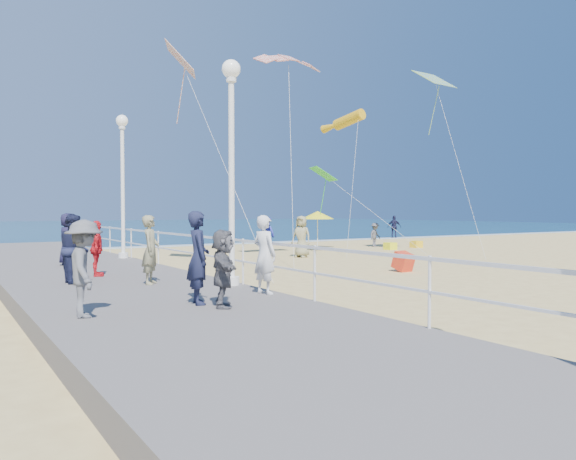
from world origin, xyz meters
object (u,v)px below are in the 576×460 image
beach_chair_right (416,244)px  spectator_6 (151,250)px  beach_chair_left (390,246)px  spectator_3 (97,248)px  beach_walker_c (301,237)px  beach_walker_a (375,235)px  spectator_0 (198,258)px  lamp_post_mid (231,148)px  spectator_4 (68,239)px  toddler_held (267,235)px  box_kite (403,263)px  woman_holding_toddler (265,255)px  spectator_7 (74,248)px  beach_umbrella (318,215)px  spectator_2 (84,268)px  lamp_post_far (123,171)px  beach_walker_b (394,227)px  spectator_5 (223,268)px

beach_chair_right → spectator_6: bearing=-151.7°
beach_chair_left → spectator_3: bearing=-156.5°
beach_chair_left → beach_walker_c: bearing=-167.4°
beach_walker_a → beach_walker_c: beach_walker_c is taller
spectator_0 → beach_chair_right: bearing=-43.1°
lamp_post_mid → spectator_4: size_ratio=3.14×
lamp_post_mid → toddler_held: size_ratio=6.74×
beach_walker_c → box_kite: 7.08m
woman_holding_toddler → spectator_3: size_ratio=1.11×
spectator_4 → beach_chair_left: spectator_4 is taller
woman_holding_toddler → spectator_3: woman_holding_toddler is taller
lamp_post_mid → spectator_7: bearing=141.5°
box_kite → beach_chair_left: bearing=45.9°
spectator_0 → box_kite: bearing=-52.6°
lamp_post_mid → spectator_7: (-3.08, 2.46, -2.41)m
beach_walker_a → beach_walker_c: (-7.93, -3.92, 0.24)m
spectator_0 → spectator_6: bearing=8.7°
spectator_0 → spectator_3: (-0.52, 5.63, -0.13)m
spectator_0 → beach_chair_right: 24.01m
woman_holding_toddler → beach_umbrella: (12.58, 15.76, 0.67)m
spectator_2 → spectator_6: 4.18m
spectator_0 → beach_chair_left: (17.16, 13.30, -1.08)m
beach_walker_c → lamp_post_far: bearing=-113.4°
spectator_7 → beach_walker_b: (27.50, 18.07, -0.36)m
spectator_5 → lamp_post_far: bearing=16.5°
spectator_5 → box_kite: spectator_5 is taller
spectator_6 → beach_chair_right: bearing=-29.4°
spectator_6 → beach_umbrella: 19.14m
beach_walker_a → beach_chair_right: 2.47m
spectator_5 → beach_umbrella: bearing=-16.1°
lamp_post_mid → spectator_0: lamp_post_mid is taller
lamp_post_mid → beach_umbrella: bearing=48.4°
spectator_3 → beach_chair_left: 19.30m
beach_umbrella → spectator_2: bearing=-135.0°
woman_holding_toddler → beach_umbrella: beach_umbrella is taller
beach_umbrella → beach_walker_c: bearing=-132.5°
toddler_held → spectator_5: size_ratio=0.55×
lamp_post_far → beach_walker_c: 8.89m
toddler_held → spectator_3: (-2.38, 5.03, -0.49)m
beach_umbrella → beach_chair_right: 6.12m
beach_walker_a → spectator_4: bearing=-177.7°
lamp_post_far → beach_walker_c: bearing=4.5°
toddler_held → spectator_7: size_ratio=0.47×
spectator_0 → beach_walker_c: (10.20, 11.75, -0.32)m
beach_chair_left → spectator_6: bearing=-149.5°
spectator_5 → beach_chair_left: (16.91, 13.87, -0.92)m
lamp_post_mid → spectator_3: bearing=122.8°
beach_walker_c → beach_chair_left: (6.96, 1.55, -0.77)m
spectator_2 → spectator_6: size_ratio=0.98×
woman_holding_toddler → spectator_2: size_ratio=1.03×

